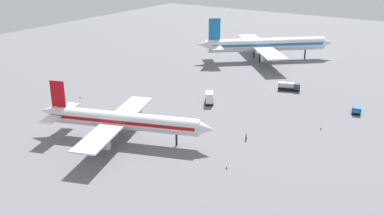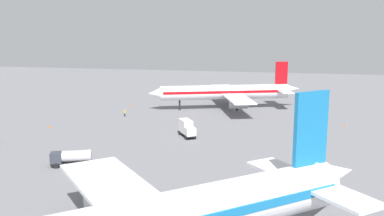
{
  "view_description": "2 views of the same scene",
  "coord_description": "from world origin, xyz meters",
  "px_view_note": "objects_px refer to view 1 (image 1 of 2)",
  "views": [
    {
      "loc": [
        -118.03,
        -45.99,
        40.64
      ],
      "look_at": [
        -33.28,
        9.45,
        2.5
      ],
      "focal_mm": 41.06,
      "sensor_mm": 36.0,
      "label": 1
    },
    {
      "loc": [
        62.64,
        30.04,
        22.47
      ],
      "look_at": [
        -31.75,
        10.28,
        3.95
      ],
      "focal_mm": 41.61,
      "sensor_mm": 36.0,
      "label": 2
    }
  ],
  "objects_px": {
    "safety_cone_near_gate": "(227,167)",
    "pushback_tractor": "(357,110)",
    "airplane_at_gate": "(122,120)",
    "safety_cone_far_side": "(80,97)",
    "catering_truck": "(209,97)",
    "safety_cone_mid_apron": "(321,128)",
    "fuel_truck": "(289,86)",
    "airplane_taxiing": "(265,45)",
    "ground_crew_worker": "(246,136)"
  },
  "relations": [
    {
      "from": "fuel_truck",
      "to": "catering_truck",
      "type": "distance_m",
      "value": 26.15
    },
    {
      "from": "airplane_taxiing",
      "to": "safety_cone_far_side",
      "type": "relative_size",
      "value": 70.59
    },
    {
      "from": "pushback_tractor",
      "to": "fuel_truck",
      "type": "relative_size",
      "value": 0.71
    },
    {
      "from": "airplane_taxiing",
      "to": "safety_cone_near_gate",
      "type": "bearing_deg",
      "value": -111.19
    },
    {
      "from": "airplane_at_gate",
      "to": "airplane_taxiing",
      "type": "height_order",
      "value": "airplane_taxiing"
    },
    {
      "from": "airplane_taxiing",
      "to": "ground_crew_worker",
      "type": "bearing_deg",
      "value": -109.59
    },
    {
      "from": "safety_cone_near_gate",
      "to": "pushback_tractor",
      "type": "bearing_deg",
      "value": -16.88
    },
    {
      "from": "safety_cone_far_side",
      "to": "airplane_at_gate",
      "type": "bearing_deg",
      "value": -116.66
    },
    {
      "from": "pushback_tractor",
      "to": "fuel_truck",
      "type": "bearing_deg",
      "value": -121.94
    },
    {
      "from": "fuel_truck",
      "to": "safety_cone_mid_apron",
      "type": "xyz_separation_m",
      "value": [
        -23.2,
        -17.02,
        -1.09
      ]
    },
    {
      "from": "airplane_at_gate",
      "to": "fuel_truck",
      "type": "relative_size",
      "value": 5.99
    },
    {
      "from": "pushback_tractor",
      "to": "ground_crew_worker",
      "type": "bearing_deg",
      "value": -39.99
    },
    {
      "from": "ground_crew_worker",
      "to": "safety_cone_near_gate",
      "type": "distance_m",
      "value": 14.34
    },
    {
      "from": "airplane_at_gate",
      "to": "safety_cone_far_side",
      "type": "xyz_separation_m",
      "value": [
        14.28,
        28.44,
        -4.2
      ]
    },
    {
      "from": "catering_truck",
      "to": "safety_cone_mid_apron",
      "type": "bearing_deg",
      "value": -123.44
    },
    {
      "from": "catering_truck",
      "to": "safety_cone_far_side",
      "type": "relative_size",
      "value": 9.62
    },
    {
      "from": "fuel_truck",
      "to": "safety_cone_far_side",
      "type": "xyz_separation_m",
      "value": [
        -38.31,
        46.35,
        -1.09
      ]
    },
    {
      "from": "airplane_at_gate",
      "to": "ground_crew_worker",
      "type": "relative_size",
      "value": 23.58
    },
    {
      "from": "airplane_at_gate",
      "to": "ground_crew_worker",
      "type": "bearing_deg",
      "value": 13.6
    },
    {
      "from": "ground_crew_worker",
      "to": "safety_cone_mid_apron",
      "type": "distance_m",
      "value": 18.95
    },
    {
      "from": "airplane_taxiing",
      "to": "pushback_tractor",
      "type": "distance_m",
      "value": 56.87
    },
    {
      "from": "fuel_truck",
      "to": "safety_cone_near_gate",
      "type": "bearing_deg",
      "value": -100.89
    },
    {
      "from": "airplane_taxiing",
      "to": "ground_crew_worker",
      "type": "xyz_separation_m",
      "value": [
        -67.39,
        -26.32,
        -4.87
      ]
    },
    {
      "from": "fuel_truck",
      "to": "safety_cone_mid_apron",
      "type": "height_order",
      "value": "fuel_truck"
    },
    {
      "from": "safety_cone_far_side",
      "to": "fuel_truck",
      "type": "bearing_deg",
      "value": -50.43
    },
    {
      "from": "safety_cone_near_gate",
      "to": "safety_cone_mid_apron",
      "type": "xyz_separation_m",
      "value": [
        28.7,
        -9.11,
        0.0
      ]
    },
    {
      "from": "airplane_taxiing",
      "to": "fuel_truck",
      "type": "distance_m",
      "value": 36.67
    },
    {
      "from": "catering_truck",
      "to": "safety_cone_mid_apron",
      "type": "xyz_separation_m",
      "value": [
        -1.11,
        -30.99,
        -1.4
      ]
    },
    {
      "from": "fuel_truck",
      "to": "ground_crew_worker",
      "type": "xyz_separation_m",
      "value": [
        -37.86,
        -5.02,
        -0.54
      ]
    },
    {
      "from": "safety_cone_near_gate",
      "to": "safety_cone_far_side",
      "type": "bearing_deg",
      "value": 75.94
    },
    {
      "from": "ground_crew_worker",
      "to": "safety_cone_near_gate",
      "type": "bearing_deg",
      "value": 85.97
    },
    {
      "from": "airplane_taxiing",
      "to": "safety_cone_near_gate",
      "type": "distance_m",
      "value": 86.68
    },
    {
      "from": "airplane_at_gate",
      "to": "ground_crew_worker",
      "type": "height_order",
      "value": "airplane_at_gate"
    },
    {
      "from": "fuel_truck",
      "to": "safety_cone_near_gate",
      "type": "relative_size",
      "value": 10.95
    },
    {
      "from": "safety_cone_far_side",
      "to": "ground_crew_worker",
      "type": "bearing_deg",
      "value": -89.5
    },
    {
      "from": "pushback_tractor",
      "to": "ground_crew_worker",
      "type": "distance_m",
      "value": 34.07
    },
    {
      "from": "pushback_tractor",
      "to": "safety_cone_far_side",
      "type": "xyz_separation_m",
      "value": [
        -30.4,
        67.6,
        -0.67
      ]
    },
    {
      "from": "safety_cone_far_side",
      "to": "pushback_tractor",
      "type": "bearing_deg",
      "value": -65.79
    },
    {
      "from": "pushback_tractor",
      "to": "safety_cone_near_gate",
      "type": "xyz_separation_m",
      "value": [
        -43.99,
        13.35,
        -0.67
      ]
    },
    {
      "from": "airplane_taxiing",
      "to": "fuel_truck",
      "type": "height_order",
      "value": "airplane_taxiing"
    },
    {
      "from": "fuel_truck",
      "to": "ground_crew_worker",
      "type": "relative_size",
      "value": 3.94
    },
    {
      "from": "ground_crew_worker",
      "to": "airplane_taxiing",
      "type": "bearing_deg",
      "value": -84.28
    },
    {
      "from": "airplane_at_gate",
      "to": "safety_cone_near_gate",
      "type": "distance_m",
      "value": 26.17
    },
    {
      "from": "airplane_at_gate",
      "to": "airplane_taxiing",
      "type": "xyz_separation_m",
      "value": [
        82.11,
        3.39,
        1.23
      ]
    },
    {
      "from": "catering_truck",
      "to": "safety_cone_mid_apron",
      "type": "height_order",
      "value": "catering_truck"
    },
    {
      "from": "safety_cone_mid_apron",
      "to": "safety_cone_near_gate",
      "type": "bearing_deg",
      "value": 162.39
    },
    {
      "from": "airplane_taxiing",
      "to": "safety_cone_near_gate",
      "type": "xyz_separation_m",
      "value": [
        -81.43,
        -29.2,
        -5.42
      ]
    },
    {
      "from": "safety_cone_mid_apron",
      "to": "safety_cone_far_side",
      "type": "distance_m",
      "value": 65.14
    },
    {
      "from": "airplane_taxiing",
      "to": "pushback_tractor",
      "type": "height_order",
      "value": "airplane_taxiing"
    },
    {
      "from": "safety_cone_mid_apron",
      "to": "airplane_at_gate",
      "type": "bearing_deg",
      "value": 130.07
    }
  ]
}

